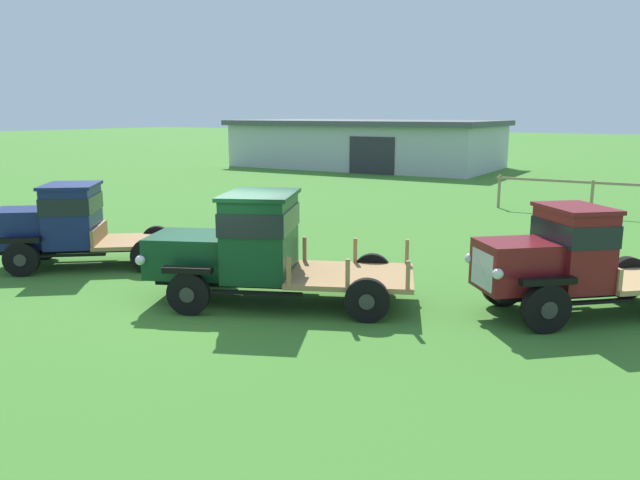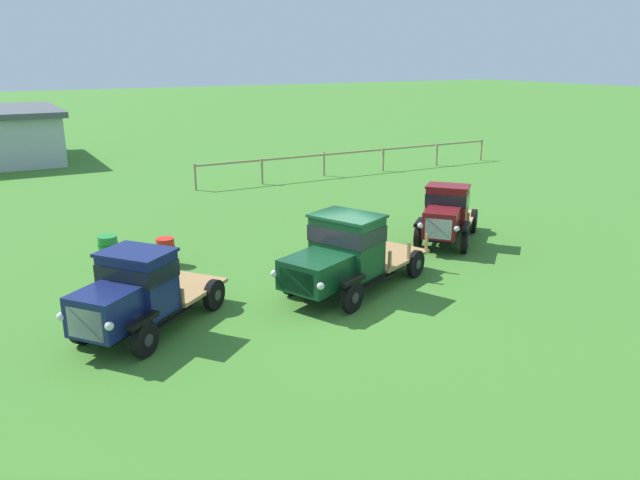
{
  "view_description": "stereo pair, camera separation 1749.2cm",
  "coord_description": "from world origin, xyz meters",
  "views": [
    {
      "loc": [
        8.15,
        -9.69,
        3.92
      ],
      "look_at": [
        0.85,
        2.59,
        1.0
      ],
      "focal_mm": 35.0,
      "sensor_mm": 36.0,
      "label": 1
    },
    {
      "loc": [
        -8.54,
        -14.09,
        6.71
      ],
      "look_at": [
        0.85,
        2.59,
        1.0
      ],
      "focal_mm": 35.0,
      "sensor_mm": 36.0,
      "label": 2
    }
  ],
  "objects": [
    {
      "name": "oil_drum_near_fence",
      "position": [
        -4.95,
        6.78,
        0.45
      ],
      "size": [
        0.67,
        0.67,
        0.9
      ],
      "color": "#1E7F33",
      "rests_on": "ground"
    },
    {
      "name": "oil_drum_beside_row",
      "position": [
        -3.36,
        5.52,
        0.46
      ],
      "size": [
        0.62,
        0.62,
        0.91
      ],
      "color": "red",
      "rests_on": "ground"
    },
    {
      "name": "ground_plane",
      "position": [
        0.0,
        0.0,
        0.0
      ],
      "size": [
        240.0,
        240.0,
        0.0
      ],
      "primitive_type": "plane",
      "color": "#3D7528"
    },
    {
      "name": "vintage_truck_second_in_line",
      "position": [
        0.45,
        0.51,
        1.21
      ],
      "size": [
        5.85,
        3.97,
        2.32
      ],
      "color": "black",
      "rests_on": "ground"
    },
    {
      "name": "vintage_truck_foreground_near",
      "position": [
        -5.5,
        0.55,
        1.13
      ],
      "size": [
        4.69,
        4.19,
        2.15
      ],
      "color": "black",
      "rests_on": "ground"
    },
    {
      "name": "paddock_fence",
      "position": [
        11.04,
        16.41,
        1.02
      ],
      "size": [
        19.67,
        0.55,
        1.38
      ],
      "color": "#997F60",
      "rests_on": "ground"
    },
    {
      "name": "vintage_truck_midrow_center",
      "position": [
        6.25,
        2.81,
        1.12
      ],
      "size": [
        4.4,
        4.12,
        2.18
      ],
      "color": "black",
      "rests_on": "ground"
    }
  ]
}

